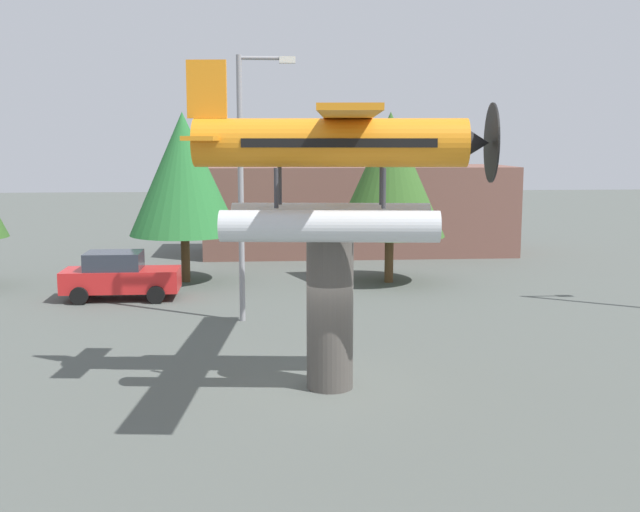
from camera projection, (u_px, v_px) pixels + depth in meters
name	position (u px, v px, depth m)	size (l,w,h in m)	color
ground_plane	(330.00, 387.00, 18.71)	(140.00, 140.00, 0.00)	#515651
display_pedestal	(330.00, 313.00, 18.44)	(1.10, 1.10, 3.62)	#4C4742
floatplane_monument	(336.00, 164.00, 17.92)	(7.03, 10.46, 4.00)	silver
car_mid_red	(120.00, 276.00, 28.82)	(4.20, 2.02, 1.76)	red
streetlight_primary	(246.00, 171.00, 24.84)	(1.84, 0.28, 8.43)	gray
storefront_building	(358.00, 210.00, 40.33)	(15.57, 5.02, 4.47)	brown
tree_east	(183.00, 174.00, 31.81)	(4.45, 4.45, 6.93)	brown
tree_center_back	(390.00, 175.00, 31.72)	(4.49, 4.49, 6.92)	brown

